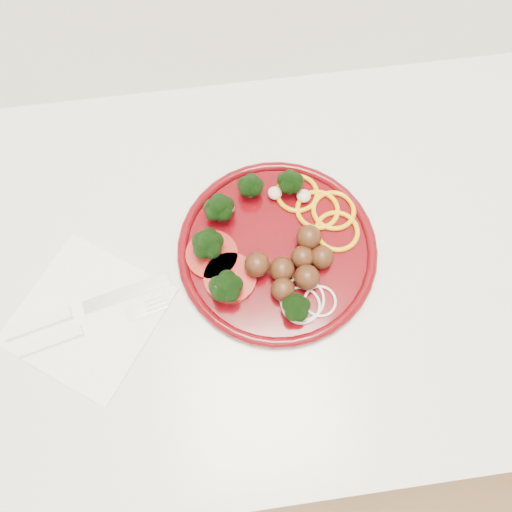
{
  "coord_description": "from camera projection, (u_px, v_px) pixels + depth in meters",
  "views": [
    {
      "loc": [
        0.09,
        1.46,
        1.53
      ],
      "look_at": [
        0.12,
        1.7,
        0.92
      ],
      "focal_mm": 35.0,
      "sensor_mm": 36.0,
      "label": 1
    }
  ],
  "objects": [
    {
      "name": "fork",
      "position": [
        69.0,
        335.0,
        0.63
      ],
      "size": [
        0.19,
        0.06,
        0.01
      ],
      "rotation": [
        0.0,
        0.0,
        0.23
      ],
      "color": "white",
      "rests_on": "napkin"
    },
    {
      "name": "counter",
      "position": [
        200.0,
        342.0,
        1.08
      ],
      "size": [
        2.4,
        0.6,
        0.9
      ],
      "color": "silver",
      "rests_on": "ground"
    },
    {
      "name": "napkin",
      "position": [
        88.0,
        316.0,
        0.64
      ],
      "size": [
        0.24,
        0.24,
        0.0
      ],
      "primitive_type": "cube",
      "rotation": [
        0.0,
        0.0,
        0.95
      ],
      "color": "white",
      "rests_on": "counter"
    },
    {
      "name": "plate",
      "position": [
        274.0,
        247.0,
        0.66
      ],
      "size": [
        0.27,
        0.27,
        0.05
      ],
      "rotation": [
        0.0,
        0.0,
        0.27
      ],
      "color": "#4C0509",
      "rests_on": "counter"
    },
    {
      "name": "knife",
      "position": [
        66.0,
        314.0,
        0.64
      ],
      "size": [
        0.21,
        0.07,
        0.01
      ],
      "rotation": [
        0.0,
        0.0,
        0.23
      ],
      "color": "silver",
      "rests_on": "napkin"
    }
  ]
}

